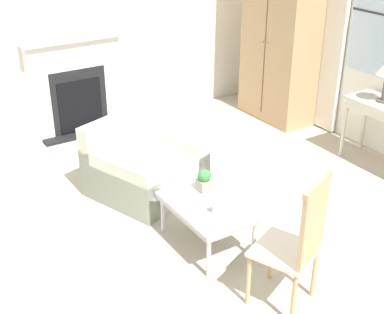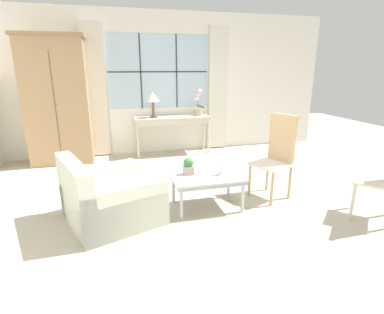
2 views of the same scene
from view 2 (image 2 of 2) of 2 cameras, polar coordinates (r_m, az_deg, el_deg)
ground_plane at (r=3.76m, az=1.35°, el=-10.66°), size 14.00×14.00×0.00m
wall_back_windowed at (r=6.31m, az=-6.30°, el=13.55°), size 7.20×0.14×2.80m
armoire at (r=6.00m, az=-24.28°, el=9.69°), size 1.16×0.60×2.29m
console_table at (r=6.13m, az=-3.77°, el=6.85°), size 1.52×0.43×0.77m
table_lamp at (r=6.02m, az=-7.48°, el=11.01°), size 0.26×0.26×0.50m
potted_orchid at (r=6.25m, az=1.16°, el=9.77°), size 0.22×0.17×0.54m
armchair_upholstered at (r=3.64m, az=-15.44°, el=-7.74°), size 1.23×1.26×0.78m
side_chair_wooden at (r=4.20m, az=15.84°, el=0.86°), size 0.58×0.58×1.14m
coffee_table at (r=3.76m, az=2.88°, el=-4.23°), size 0.87×0.58×0.44m
potted_plant_small at (r=3.75m, az=-0.68°, el=-1.71°), size 0.13×0.13×0.22m
pillar_candle at (r=3.76m, az=5.65°, el=-2.54°), size 0.11×0.11×0.14m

